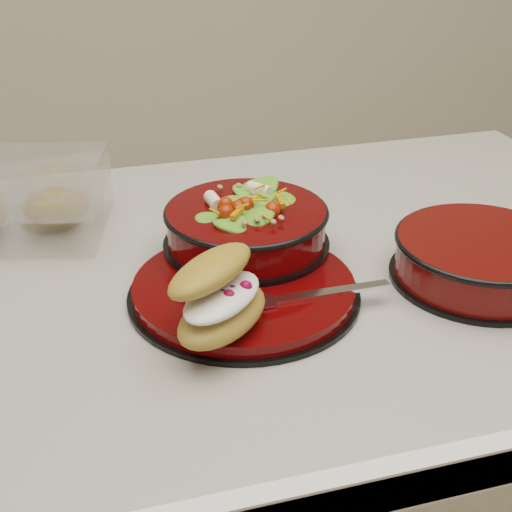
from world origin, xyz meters
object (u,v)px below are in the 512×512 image
object	(u,v)px
fork	(308,295)
salad_bowl	(246,221)
dinner_plate	(245,289)
pastry_box	(13,200)
croissant	(221,296)
extra_bowl	(481,257)

from	to	relation	value
fork	salad_bowl	bearing A→B (deg)	13.71
dinner_plate	pastry_box	size ratio (longest dim) A/B	0.99
croissant	extra_bowl	bearing A→B (deg)	-37.01
salad_bowl	croissant	size ratio (longest dim) A/B	1.36
pastry_box	extra_bowl	world-z (taller)	pastry_box
fork	pastry_box	xyz separation A→B (m)	(-0.31, 0.30, 0.02)
dinner_plate	extra_bowl	bearing A→B (deg)	-7.27
dinner_plate	pastry_box	bearing A→B (deg)	134.98
dinner_plate	extra_bowl	distance (m)	0.28
fork	pastry_box	bearing A→B (deg)	45.74
croissant	fork	size ratio (longest dim) A/B	0.85
croissant	pastry_box	world-z (taller)	same
dinner_plate	fork	bearing A→B (deg)	-40.23
salad_bowl	croissant	distance (m)	0.18
dinner_plate	croissant	distance (m)	0.10
dinner_plate	croissant	xyz separation A→B (m)	(-0.05, -0.08, 0.05)
croissant	pastry_box	size ratio (longest dim) A/B	0.56
dinner_plate	pastry_box	distance (m)	0.36
dinner_plate	fork	world-z (taller)	fork
pastry_box	extra_bowl	xyz separation A→B (m)	(0.53, -0.29, -0.02)
salad_bowl	extra_bowl	bearing A→B (deg)	-25.63
extra_bowl	dinner_plate	bearing A→B (deg)	172.73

